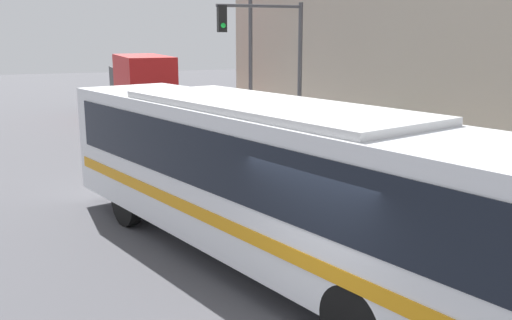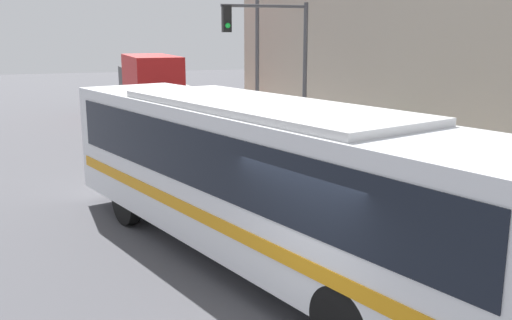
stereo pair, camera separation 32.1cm
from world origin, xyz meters
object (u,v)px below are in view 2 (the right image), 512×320
delivery_truck (149,83)px  pedestrian_near_corner (380,142)px  city_bus (260,172)px  traffic_light_pole (277,49)px  parking_meter (363,145)px  fire_hydrant (429,189)px  street_lamp (249,28)px

delivery_truck → pedestrian_near_corner: bearing=-73.5°
city_bus → delivery_truck: size_ratio=1.47×
traffic_light_pole → city_bus: bearing=-113.5°
parking_meter → pedestrian_near_corner: (0.94, 0.54, -0.06)m
fire_hydrant → traffic_light_pole: (-0.97, 7.87, 3.25)m
fire_hydrant → parking_meter: parking_meter is taller
city_bus → traffic_light_pole: (4.21, 9.70, 1.94)m
parking_meter → street_lamp: street_lamp is taller
city_bus → delivery_truck: bearing=69.5°
fire_hydrant → delivery_truck: bearing=100.8°
city_bus → parking_meter: size_ratio=9.28×
traffic_light_pole → street_lamp: (0.83, 5.45, 0.81)m
fire_hydrant → parking_meter: (0.00, 3.28, 0.51)m
fire_hydrant → street_lamp: size_ratio=0.10×
delivery_truck → fire_hydrant: delivery_truck is taller
fire_hydrant → parking_meter: 3.32m
fire_hydrant → pedestrian_near_corner: (0.94, 3.82, 0.45)m
city_bus → pedestrian_near_corner: (6.12, 5.65, -0.85)m
traffic_light_pole → pedestrian_near_corner: traffic_light_pole is taller
traffic_light_pole → street_lamp: bearing=81.3°
traffic_light_pole → street_lamp: 5.57m
city_bus → pedestrian_near_corner: size_ratio=7.47×
fire_hydrant → traffic_light_pole: 8.56m
city_bus → traffic_light_pole: size_ratio=2.32×
city_bus → street_lamp: street_lamp is taller
delivery_truck → city_bus: bearing=-93.9°
city_bus → delivery_truck: 21.44m
street_lamp → pedestrian_near_corner: (1.08, -9.50, -3.61)m
parking_meter → pedestrian_near_corner: pedestrian_near_corner is taller
delivery_truck → traffic_light_pole: 12.19m
city_bus → pedestrian_near_corner: bearing=26.1°
traffic_light_pole → parking_meter: size_ratio=4.00×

